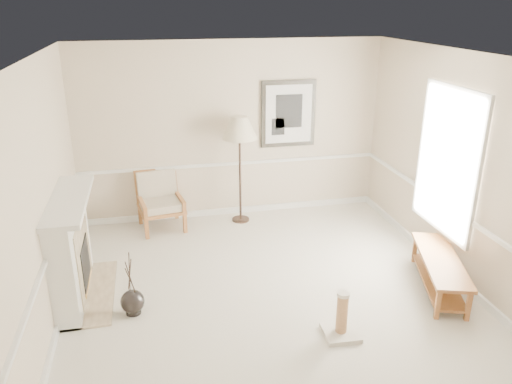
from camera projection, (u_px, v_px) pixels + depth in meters
ground at (271, 299)px, 6.17m from camera, size 5.50×5.50×0.00m
room at (283, 152)px, 5.59m from camera, size 5.04×5.54×2.92m
fireplace at (71, 250)px, 6.02m from camera, size 0.64×1.64×1.31m
floor_vase at (133, 302)px, 5.84m from camera, size 0.28×0.28×0.82m
armchair at (159, 198)px, 8.00m from camera, size 0.79×0.83×0.91m
floor_lamp at (240, 131)px, 7.81m from camera, size 0.68×0.68×1.77m
bench at (440, 268)px, 6.31m from camera, size 0.89×1.55×0.43m
scratching_post at (341, 322)px, 5.45m from camera, size 0.40×0.40×0.54m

